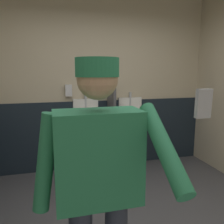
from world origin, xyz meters
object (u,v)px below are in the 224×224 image
cell_phone (203,104)px  urinal_left (87,123)px  urinal_middle (132,121)px  soap_dispenser (69,90)px  person (99,176)px

cell_phone → urinal_left: bearing=91.0°
urinal_middle → cell_phone: (-0.75, -2.81, 0.69)m
urinal_left → soap_dispenser: bearing=155.4°
urinal_middle → person: person is taller
person → cell_phone: (0.30, -0.50, 0.48)m
urinal_left → urinal_middle: bearing=0.0°
urinal_left → cell_phone: bearing=-89.9°
urinal_left → person: (-0.29, -2.31, 0.21)m
urinal_left → cell_phone: size_ratio=11.27×
person → cell_phone: 0.76m
urinal_middle → soap_dispenser: size_ratio=6.89×
urinal_left → urinal_middle: (0.75, 0.00, 0.00)m
urinal_middle → person: bearing=-114.4°
urinal_left → person: bearing=-97.3°
cell_phone → soap_dispenser: cell_phone is taller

